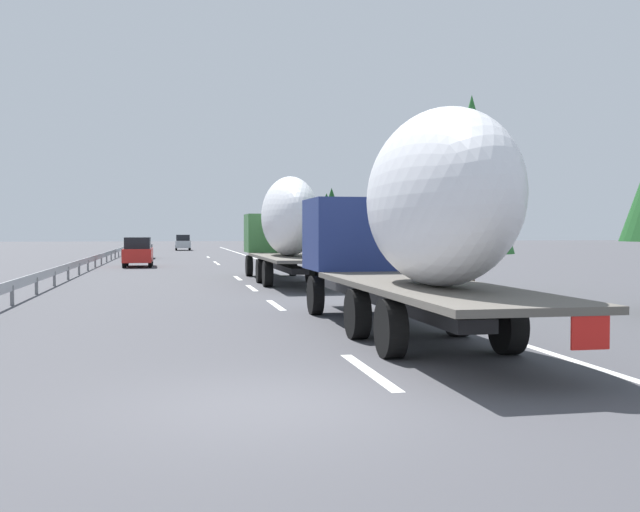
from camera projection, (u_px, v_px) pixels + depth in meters
name	position (u px, v px, depth m)	size (l,w,h in m)	color
ground_plane	(192.00, 266.00, 48.71)	(260.00, 260.00, 0.00)	#424247
lane_stripe_0	(369.00, 371.00, 11.80)	(3.20, 0.20, 0.01)	white
lane_stripe_1	(276.00, 305.00, 22.48)	(3.20, 0.20, 0.01)	white
lane_stripe_2	(252.00, 288.00, 29.31)	(3.20, 0.20, 0.01)	white
lane_stripe_3	(238.00, 278.00, 35.59)	(3.20, 0.20, 0.01)	white
lane_stripe_4	(218.00, 264.00, 51.50)	(3.20, 0.20, 0.01)	white
lane_stripe_5	(216.00, 262.00, 54.05)	(3.20, 0.20, 0.01)	white
lane_stripe_6	(208.00, 257.00, 65.28)	(3.20, 0.20, 0.01)	white
edge_line_right	(266.00, 262.00, 54.68)	(110.00, 0.20, 0.01)	white
truck_lead	(285.00, 224.00, 32.67)	(13.80, 2.55, 4.55)	#387038
truck_trailing	(413.00, 218.00, 15.27)	(12.89, 2.55, 4.48)	navy
car_red_compact	(138.00, 252.00, 47.17)	(4.40, 1.78, 1.87)	red
car_black_suv	(140.00, 248.00, 62.09)	(4.34, 1.88, 1.78)	black
car_silver_hatch	(183.00, 242.00, 89.85)	(4.41, 1.82, 1.87)	#ADB2B7
road_sign	(278.00, 230.00, 57.40)	(0.10, 0.90, 3.48)	gray
tree_1	(296.00, 221.00, 73.96)	(2.42, 2.42, 5.09)	#472D19
tree_2	(471.00, 175.00, 27.67)	(3.19, 3.19, 7.30)	#472D19
tree_3	(332.00, 214.00, 67.95)	(3.24, 3.24, 6.24)	#472D19
tree_4	(326.00, 216.00, 58.88)	(2.99, 2.99, 5.28)	#472D19
guardrail_median	(101.00, 256.00, 50.47)	(94.00, 0.10, 0.76)	#9EA0A5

